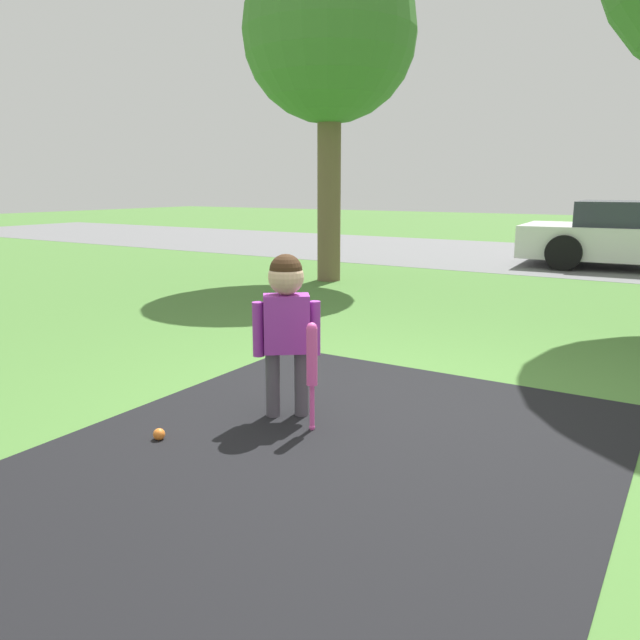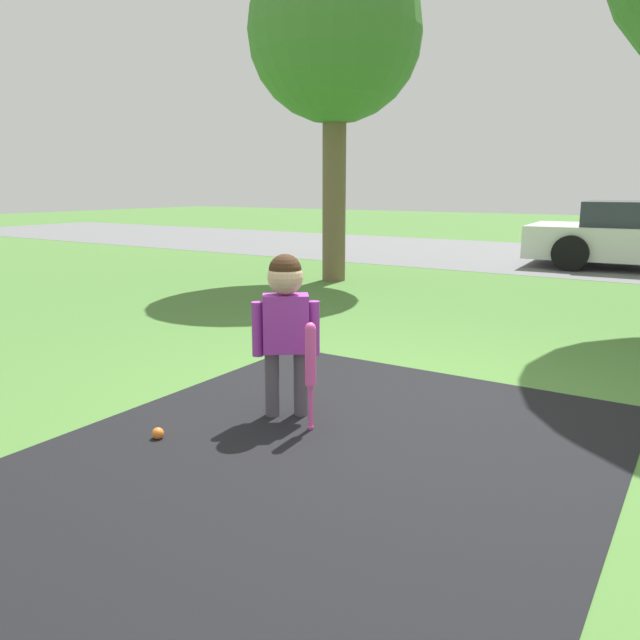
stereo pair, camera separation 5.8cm
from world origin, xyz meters
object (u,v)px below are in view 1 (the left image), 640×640
(sports_ball, at_px, (159,434))
(tree_near_driveway, at_px, (330,36))
(baseball_bat, at_px, (312,361))
(child, at_px, (286,313))

(sports_ball, distance_m, tree_near_driveway, 7.31)
(tree_near_driveway, bearing_deg, sports_ball, -67.98)
(baseball_bat, xyz_separation_m, tree_near_driveway, (-3.07, 5.32, 3.15))
(baseball_bat, height_order, sports_ball, baseball_bat)
(tree_near_driveway, bearing_deg, child, -61.62)
(sports_ball, height_order, tree_near_driveway, tree_near_driveway)
(sports_ball, bearing_deg, baseball_bat, 41.55)
(child, height_order, sports_ball, child)
(child, bearing_deg, tree_near_driveway, 81.52)
(baseball_bat, distance_m, sports_ball, 0.99)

